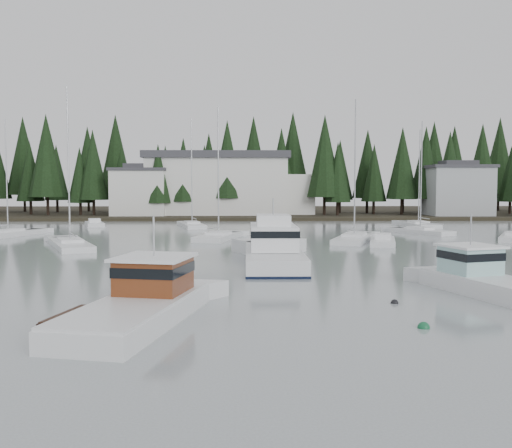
{
  "coord_description": "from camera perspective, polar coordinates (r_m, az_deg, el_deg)",
  "views": [
    {
      "loc": [
        -0.32,
        -18.24,
        5.4
      ],
      "look_at": [
        0.6,
        25.7,
        2.5
      ],
      "focal_mm": 40.0,
      "sensor_mm": 36.0,
      "label": 1
    }
  ],
  "objects": [
    {
      "name": "sailboat_9",
      "position": [
        68.02,
        16.1,
        -0.85
      ],
      "size": [
        6.18,
        8.34,
        13.35
      ],
      "rotation": [
        0.0,
        0.0,
        2.09
      ],
      "color": "silver",
      "rests_on": "ground"
    },
    {
      "name": "lobster_boat_teal",
      "position": [
        31.13,
        21.99,
        -5.49
      ],
      "size": [
        5.1,
        8.64,
        4.54
      ],
      "rotation": [
        0.0,
        0.0,
        1.86
      ],
      "color": "silver",
      "rests_on": "ground"
    },
    {
      "name": "far_shore_land",
      "position": [
        115.37,
        -1.04,
        1.09
      ],
      "size": [
        240.0,
        54.0,
        1.0
      ],
      "primitive_type": "cube",
      "color": "black",
      "rests_on": "ground"
    },
    {
      "name": "runabout_3",
      "position": [
        81.03,
        -15.85,
        -0.09
      ],
      "size": [
        3.92,
        5.94,
        1.42
      ],
      "rotation": [
        0.0,
        0.0,
        1.91
      ],
      "color": "silver",
      "rests_on": "ground"
    },
    {
      "name": "mooring_buoy_dark",
      "position": [
        27.39,
        13.69,
        -7.71
      ],
      "size": [
        0.37,
        0.37,
        0.37
      ],
      "primitive_type": "sphere",
      "color": "black",
      "rests_on": "ground"
    },
    {
      "name": "sailboat_4",
      "position": [
        79.88,
        15.93,
        -0.19
      ],
      "size": [
        3.47,
        9.48,
        13.51
      ],
      "rotation": [
        0.0,
        0.0,
        1.64
      ],
      "color": "silver",
      "rests_on": "ground"
    },
    {
      "name": "sailboat_3",
      "position": [
        57.36,
        9.79,
        -1.61
      ],
      "size": [
        6.2,
        10.61,
        14.43
      ],
      "rotation": [
        0.0,
        0.0,
        1.22
      ],
      "color": "silver",
      "rests_on": "ground"
    },
    {
      "name": "sailboat_10",
      "position": [
        53.54,
        -18.09,
        -2.12
      ],
      "size": [
        7.01,
        11.15,
        14.76
      ],
      "rotation": [
        0.0,
        0.0,
        1.99
      ],
      "color": "silver",
      "rests_on": "ground"
    },
    {
      "name": "harbor_inn",
      "position": [
        100.62,
        -2.71,
        3.99
      ],
      "size": [
        29.5,
        11.5,
        10.9
      ],
      "color": "silver",
      "rests_on": "ground"
    },
    {
      "name": "sailboat_1",
      "position": [
        76.35,
        -6.41,
        -0.23
      ],
      "size": [
        4.57,
        9.25,
        14.92
      ],
      "rotation": [
        0.0,
        0.0,
        1.82
      ],
      "color": "silver",
      "rests_on": "ground"
    },
    {
      "name": "mooring_buoy_green",
      "position": [
        23.03,
        16.41,
        -9.95
      ],
      "size": [
        0.48,
        0.48,
        0.48
      ],
      "primitive_type": "sphere",
      "color": "#145933",
      "rests_on": "ground"
    },
    {
      "name": "cabin_cruiser_center",
      "position": [
        39.54,
        1.75,
        -2.91
      ],
      "size": [
        3.91,
        12.39,
        5.31
      ],
      "rotation": [
        0.0,
        0.0,
        1.57
      ],
      "color": "silver",
      "rests_on": "ground"
    },
    {
      "name": "sailboat_6",
      "position": [
        67.48,
        -23.54,
        -1.07
      ],
      "size": [
        5.42,
        10.32,
        13.25
      ],
      "rotation": [
        0.0,
        0.0,
        1.26
      ],
      "color": "silver",
      "rests_on": "ground"
    },
    {
      "name": "lobster_boat_brown",
      "position": [
        23.62,
        -11.64,
        -8.18
      ],
      "size": [
        6.18,
        10.06,
        4.75
      ],
      "rotation": [
        0.0,
        0.0,
        1.36
      ],
      "color": "silver",
      "rests_on": "ground"
    },
    {
      "name": "ground",
      "position": [
        19.03,
        -0.2,
        -12.72
      ],
      "size": [
        260.0,
        260.0,
        0.0
      ],
      "primitive_type": "plane",
      "color": "gray",
      "rests_on": "ground"
    },
    {
      "name": "runabout_1",
      "position": [
        54.46,
        12.56,
        -1.87
      ],
      "size": [
        3.59,
        6.49,
        1.42
      ],
      "rotation": [
        0.0,
        0.0,
        1.33
      ],
      "color": "silver",
      "rests_on": "ground"
    },
    {
      "name": "sailboat_0",
      "position": [
        58.58,
        -3.76,
        -1.44
      ],
      "size": [
        5.03,
        8.74,
        14.11
      ],
      "rotation": [
        0.0,
        0.0,
        1.3
      ],
      "color": "silver",
      "rests_on": "ground"
    },
    {
      "name": "conifer_treeline",
      "position": [
        104.38,
        -1.03,
        0.81
      ],
      "size": [
        200.0,
        22.0,
        20.0
      ],
      "primitive_type": null,
      "color": "black",
      "rests_on": "ground"
    },
    {
      "name": "house_east_a",
      "position": [
        102.87,
        19.51,
        3.29
      ],
      "size": [
        10.6,
        8.48,
        9.25
      ],
      "color": "#999EA0",
      "rests_on": "ground"
    },
    {
      "name": "house_west",
      "position": [
        98.84,
        -11.53,
        3.27
      ],
      "size": [
        9.54,
        7.42,
        8.75
      ],
      "color": "silver",
      "rests_on": "ground"
    }
  ]
}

